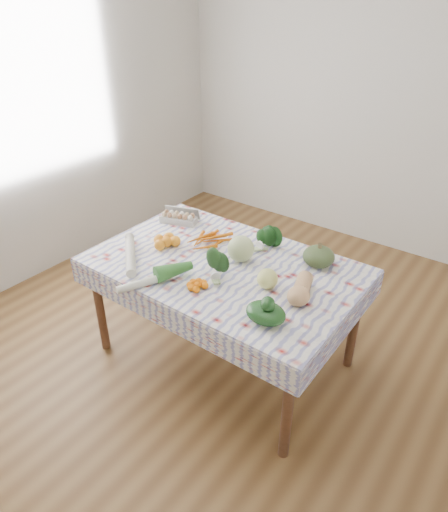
{
  "coord_description": "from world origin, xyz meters",
  "views": [
    {
      "loc": [
        1.45,
        -1.95,
        2.26
      ],
      "look_at": [
        0.0,
        0.0,
        0.82
      ],
      "focal_mm": 32.0,
      "sensor_mm": 36.0,
      "label": 1
    }
  ],
  "objects": [
    {
      "name": "wall_back",
      "position": [
        0.0,
        2.25,
        1.4
      ],
      "size": [
        4.0,
        0.04,
        2.8
      ],
      "primitive_type": "cube",
      "color": "silver",
      "rests_on": "ground"
    },
    {
      "name": "daikon",
      "position": [
        -0.5,
        -0.32,
        0.79
      ],
      "size": [
        0.36,
        0.33,
        0.06
      ],
      "primitive_type": "cylinder",
      "rotation": [
        1.57,
        0.0,
        0.84
      ],
      "color": "beige",
      "rests_on": "tablecloth"
    },
    {
      "name": "kale_bunch",
      "position": [
        0.1,
        0.32,
        0.83
      ],
      "size": [
        0.2,
        0.18,
        0.14
      ],
      "primitive_type": "ellipsoid",
      "rotation": [
        0.0,
        0.0,
        -0.25
      ],
      "color": "#113811",
      "rests_on": "tablecloth"
    },
    {
      "name": "tablecloth",
      "position": [
        0.0,
        0.0,
        0.76
      ],
      "size": [
        1.66,
        1.06,
        0.01
      ],
      "primitive_type": "cube",
      "color": "white",
      "rests_on": "dining_table"
    },
    {
      "name": "mandarin_cluster",
      "position": [
        0.03,
        -0.3,
        0.78
      ],
      "size": [
        0.18,
        0.18,
        0.04
      ],
      "primitive_type": "cube",
      "rotation": [
        0.0,
        0.0,
        -0.26
      ],
      "color": "orange",
      "rests_on": "tablecloth"
    },
    {
      "name": "ground",
      "position": [
        0.0,
        0.0,
        0.0
      ],
      "size": [
        4.5,
        4.5,
        0.0
      ],
      "primitive_type": "plane",
      "color": "brown",
      "rests_on": "ground"
    },
    {
      "name": "leek",
      "position": [
        -0.2,
        -0.41,
        0.79
      ],
      "size": [
        0.23,
        0.44,
        0.05
      ],
      "primitive_type": "cylinder",
      "rotation": [
        1.57,
        0.0,
        -0.42
      ],
      "color": "white",
      "rests_on": "tablecloth"
    },
    {
      "name": "dining_table",
      "position": [
        0.0,
        0.0,
        0.68
      ],
      "size": [
        1.6,
        1.0,
        0.75
      ],
      "color": "brown",
      "rests_on": "ground"
    },
    {
      "name": "broccoli",
      "position": [
        0.05,
        -0.16,
        0.81
      ],
      "size": [
        0.2,
        0.2,
        0.11
      ],
      "primitive_type": "ellipsoid",
      "rotation": [
        0.0,
        0.0,
        0.81
      ],
      "color": "#1D441A",
      "rests_on": "tablecloth"
    },
    {
      "name": "spinach_bag",
      "position": [
        0.51,
        -0.32,
        0.81
      ],
      "size": [
        0.27,
        0.25,
        0.1
      ],
      "primitive_type": "ellipsoid",
      "rotation": [
        0.0,
        0.0,
        -0.41
      ],
      "color": "#153715",
      "rests_on": "tablecloth"
    },
    {
      "name": "kabocha_squash",
      "position": [
        0.48,
        0.34,
        0.83
      ],
      "size": [
        0.24,
        0.24,
        0.13
      ],
      "primitive_type": "ellipsoid",
      "rotation": [
        0.0,
        0.0,
        0.25
      ],
      "color": "#41562C",
      "rests_on": "tablecloth"
    },
    {
      "name": "cabbage",
      "position": [
        0.06,
        0.1,
        0.85
      ],
      "size": [
        0.18,
        0.18,
        0.17
      ],
      "primitive_type": "sphere",
      "rotation": [
        0.0,
        0.0,
        -0.04
      ],
      "color": "#ACBD7B",
      "rests_on": "tablecloth"
    },
    {
      "name": "grapefruit",
      "position": [
        0.35,
        -0.06,
        0.82
      ],
      "size": [
        0.15,
        0.15,
        0.12
      ],
      "primitive_type": "sphere",
      "rotation": [
        0.0,
        0.0,
        -0.28
      ],
      "color": "#E7EB7B",
      "rests_on": "tablecloth"
    },
    {
      "name": "butternut_squash",
      "position": [
        0.55,
        -0.03,
        0.82
      ],
      "size": [
        0.19,
        0.29,
        0.12
      ],
      "primitive_type": "ellipsoid",
      "rotation": [
        0.0,
        0.0,
        0.3
      ],
      "color": "tan",
      "rests_on": "tablecloth"
    },
    {
      "name": "egg_carton",
      "position": [
        -0.61,
        0.27,
        0.8
      ],
      "size": [
        0.29,
        0.19,
        0.07
      ],
      "primitive_type": "cube",
      "rotation": [
        0.0,
        0.0,
        0.33
      ],
      "color": "#B7B7B2",
      "rests_on": "tablecloth"
    },
    {
      "name": "carrot_bunch",
      "position": [
        -0.24,
        0.13,
        0.78
      ],
      "size": [
        0.3,
        0.28,
        0.04
      ],
      "primitive_type": "cube",
      "rotation": [
        0.0,
        0.0,
        -0.31
      ],
      "color": "orange",
      "rests_on": "tablecloth"
    },
    {
      "name": "orange_cluster",
      "position": [
        -0.44,
        -0.05,
        0.8
      ],
      "size": [
        0.31,
        0.31,
        0.08
      ],
      "primitive_type": "cube",
      "rotation": [
        0.0,
        0.0,
        -0.43
      ],
      "color": "orange",
      "rests_on": "tablecloth"
    }
  ]
}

